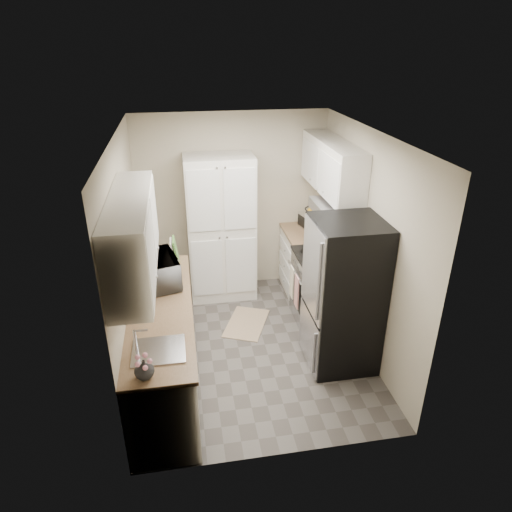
{
  "coord_description": "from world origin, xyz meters",
  "views": [
    {
      "loc": [
        -0.71,
        -4.41,
        3.35
      ],
      "look_at": [
        0.08,
        0.15,
        1.12
      ],
      "focal_mm": 32.0,
      "sensor_mm": 36.0,
      "label": 1
    }
  ],
  "objects_px": {
    "refrigerator": "(344,295)",
    "wine_bottle": "(156,253)",
    "microwave": "(158,271)",
    "electric_range": "(322,289)",
    "toaster_oven": "(313,222)",
    "pantry_cabinet": "(221,229)"
  },
  "relations": [
    {
      "from": "microwave",
      "to": "wine_bottle",
      "type": "bearing_deg",
      "value": -11.07
    },
    {
      "from": "toaster_oven",
      "to": "microwave",
      "type": "bearing_deg",
      "value": -162.66
    },
    {
      "from": "pantry_cabinet",
      "to": "wine_bottle",
      "type": "bearing_deg",
      "value": -137.43
    },
    {
      "from": "wine_bottle",
      "to": "toaster_oven",
      "type": "bearing_deg",
      "value": 19.46
    },
    {
      "from": "pantry_cabinet",
      "to": "microwave",
      "type": "bearing_deg",
      "value": -122.64
    },
    {
      "from": "electric_range",
      "to": "toaster_oven",
      "type": "distance_m",
      "value": 1.07
    },
    {
      "from": "pantry_cabinet",
      "to": "refrigerator",
      "type": "relative_size",
      "value": 1.18
    },
    {
      "from": "electric_range",
      "to": "toaster_oven",
      "type": "bearing_deg",
      "value": 82.75
    },
    {
      "from": "pantry_cabinet",
      "to": "microwave",
      "type": "relative_size",
      "value": 3.41
    },
    {
      "from": "pantry_cabinet",
      "to": "refrigerator",
      "type": "height_order",
      "value": "pantry_cabinet"
    },
    {
      "from": "electric_range",
      "to": "wine_bottle",
      "type": "height_order",
      "value": "wine_bottle"
    },
    {
      "from": "refrigerator",
      "to": "wine_bottle",
      "type": "xyz_separation_m",
      "value": [
        -1.98,
        0.95,
        0.21
      ]
    },
    {
      "from": "pantry_cabinet",
      "to": "refrigerator",
      "type": "distance_m",
      "value": 2.07
    },
    {
      "from": "pantry_cabinet",
      "to": "microwave",
      "type": "distance_m",
      "value": 1.5
    },
    {
      "from": "pantry_cabinet",
      "to": "wine_bottle",
      "type": "distance_m",
      "value": 1.14
    },
    {
      "from": "pantry_cabinet",
      "to": "electric_range",
      "type": "relative_size",
      "value": 1.77
    },
    {
      "from": "refrigerator",
      "to": "wine_bottle",
      "type": "height_order",
      "value": "refrigerator"
    },
    {
      "from": "microwave",
      "to": "refrigerator",
      "type": "bearing_deg",
      "value": -118.4
    },
    {
      "from": "pantry_cabinet",
      "to": "electric_range",
      "type": "height_order",
      "value": "pantry_cabinet"
    },
    {
      "from": "electric_range",
      "to": "microwave",
      "type": "height_order",
      "value": "microwave"
    },
    {
      "from": "wine_bottle",
      "to": "electric_range",
      "type": "bearing_deg",
      "value": -4.37
    },
    {
      "from": "refrigerator",
      "to": "wine_bottle",
      "type": "distance_m",
      "value": 2.21
    }
  ]
}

